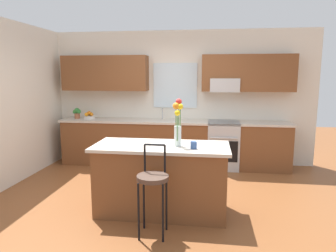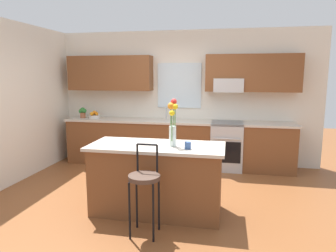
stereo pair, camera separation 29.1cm
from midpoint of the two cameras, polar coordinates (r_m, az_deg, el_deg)
ground_plane at (r=4.70m, az=-3.39°, el=-13.23°), size 14.00×14.00×0.00m
wall_left at (r=5.71m, az=-29.04°, el=3.64°), size 0.12×4.60×2.70m
back_wall_assembly at (r=6.30m, az=0.17°, el=6.73°), size 5.60×0.50×2.70m
counter_run at (r=6.16m, az=-0.38°, el=-3.16°), size 4.56×0.64×0.92m
sink_faucet at (r=6.24m, az=-2.41°, el=2.54°), size 0.02×0.13×0.23m
oven_range at (r=6.08m, az=8.88°, el=-3.50°), size 0.60×0.64×0.92m
kitchen_island at (r=4.09m, az=-3.32°, el=-9.81°), size 1.75×0.77×0.92m
bar_stool_near at (r=3.48m, az=-5.27°, el=-10.32°), size 0.36×0.36×1.04m
flower_vase at (r=3.84m, az=-0.33°, el=0.65°), size 0.13×0.16×0.60m
mug_ceramic at (r=3.75m, az=2.59°, el=-3.60°), size 0.08×0.08×0.09m
fruit_bowl_oranges at (r=6.55m, az=-15.73°, el=1.78°), size 0.24×0.24×0.16m
potted_plant_small at (r=6.65m, az=-17.82°, el=2.38°), size 0.18×0.12×0.22m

